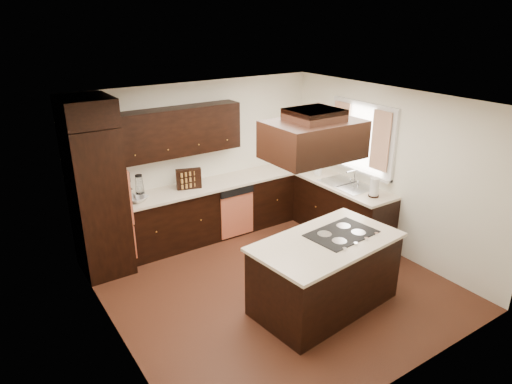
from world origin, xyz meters
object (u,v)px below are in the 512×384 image
oven_column (98,201)px  spice_rack (189,179)px  range_hood (313,139)px  island (325,275)px

oven_column → spice_rack: (1.41, 0.08, 0.02)m
range_hood → spice_rack: 2.62m
oven_column → spice_rack: 1.42m
island → oven_column: bearing=123.9°
oven_column → island: size_ratio=1.20×
island → range_hood: range_hood is taller
range_hood → spice_rack: bearing=101.1°
oven_column → range_hood: bearing=-50.3°
oven_column → island: 3.22m
oven_column → spice_rack: size_ratio=5.54×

